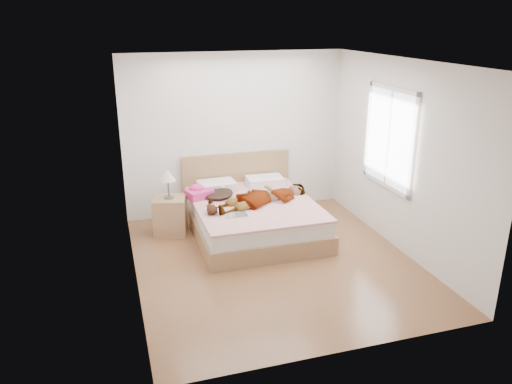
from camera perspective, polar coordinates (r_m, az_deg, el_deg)
ground at (r=6.74m, az=2.13°, el=-7.93°), size 4.00×4.00×0.00m
woman at (r=7.34m, az=0.70°, el=-0.28°), size 1.72×1.05×0.22m
hair at (r=7.64m, az=-4.41°, el=-0.09°), size 0.59×0.67×0.09m
phone at (r=7.57m, az=-3.83°, el=0.74°), size 0.07×0.09×0.05m
room_shell at (r=7.22m, az=15.00°, el=5.98°), size 4.00×4.00×4.00m
bed at (r=7.52m, az=-0.41°, el=-2.60°), size 1.80×2.08×1.00m
towel at (r=7.58m, az=-6.56°, el=-0.02°), size 0.45×0.40×0.20m
magazine at (r=6.90m, az=-2.47°, el=-2.55°), size 0.40×0.28×0.02m
coffee_mug at (r=7.19m, az=-0.92°, el=-1.21°), size 0.13×0.09×0.10m
plush_toy at (r=6.93m, az=-5.08°, el=-1.99°), size 0.16×0.23×0.13m
nightstand at (r=7.54m, az=-9.81°, el=-2.38°), size 0.55×0.51×1.01m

